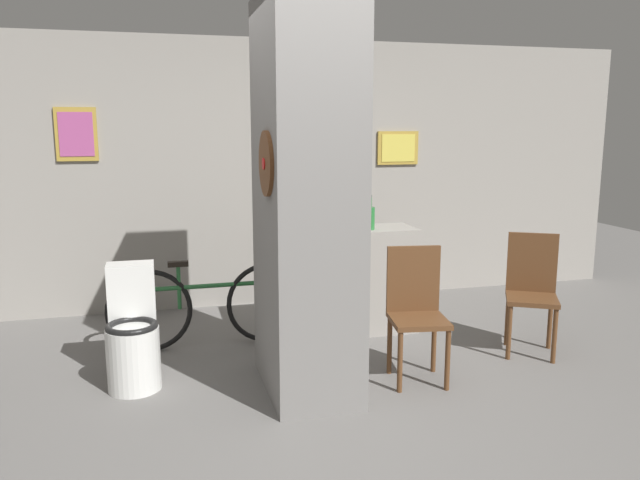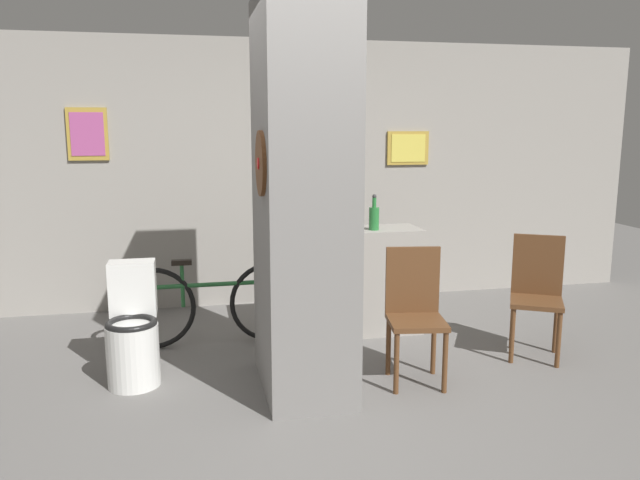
% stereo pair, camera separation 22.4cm
% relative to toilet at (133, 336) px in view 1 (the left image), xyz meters
% --- Properties ---
extents(ground_plane, '(14.00, 14.00, 0.00)m').
position_rel_toilet_xyz_m(ground_plane, '(1.13, -0.81, -0.35)').
color(ground_plane, slate).
extents(wall_back, '(8.00, 0.09, 2.60)m').
position_rel_toilet_xyz_m(wall_back, '(1.13, 1.82, 0.95)').
color(wall_back, gray).
rests_on(wall_back, ground_plane).
extents(pillar_center, '(0.60, 0.96, 2.60)m').
position_rel_toilet_xyz_m(pillar_center, '(1.15, -0.33, 0.95)').
color(pillar_center, gray).
rests_on(pillar_center, ground_plane).
extents(counter_shelf, '(1.13, 0.44, 0.91)m').
position_rel_toilet_xyz_m(counter_shelf, '(1.79, 0.72, 0.10)').
color(counter_shelf, gray).
rests_on(counter_shelf, ground_plane).
extents(toilet, '(0.36, 0.52, 0.83)m').
position_rel_toilet_xyz_m(toilet, '(0.00, 0.00, 0.00)').
color(toilet, white).
rests_on(toilet, ground_plane).
extents(chair_near_pillar, '(0.44, 0.44, 0.94)m').
position_rel_toilet_xyz_m(chair_near_pillar, '(1.93, -0.37, 0.16)').
color(chair_near_pillar, brown).
rests_on(chair_near_pillar, ground_plane).
extents(chair_by_doorway, '(0.52, 0.52, 0.94)m').
position_rel_toilet_xyz_m(chair_by_doorway, '(3.03, -0.11, 0.16)').
color(chair_by_doorway, brown).
rests_on(chair_by_doorway, ground_plane).
extents(bicycle, '(1.62, 0.42, 0.72)m').
position_rel_toilet_xyz_m(bicycle, '(0.58, 0.64, -0.00)').
color(bicycle, black).
rests_on(bicycle, ground_plane).
extents(bottle_tall, '(0.09, 0.09, 0.30)m').
position_rel_toilet_xyz_m(bottle_tall, '(1.94, 0.65, 0.67)').
color(bottle_tall, '#267233').
rests_on(bottle_tall, counter_shelf).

